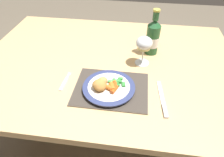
{
  "coord_description": "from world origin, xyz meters",
  "views": [
    {
      "loc": [
        0.15,
        -0.88,
        1.38
      ],
      "look_at": [
        0.05,
        -0.19,
        0.78
      ],
      "focal_mm": 32.0,
      "sensor_mm": 36.0,
      "label": 1
    }
  ],
  "objects_px": {
    "dinner_plate": "(109,88)",
    "fork": "(65,83)",
    "table_knife": "(163,101)",
    "wine_glass": "(144,44)",
    "bottle": "(153,37)",
    "dining_table": "(108,72)"
  },
  "relations": [
    {
      "from": "table_knife",
      "to": "bottle",
      "type": "relative_size",
      "value": 0.86
    },
    {
      "from": "dinner_plate",
      "to": "fork",
      "type": "relative_size",
      "value": 1.81
    },
    {
      "from": "bottle",
      "to": "dining_table",
      "type": "bearing_deg",
      "value": -152.48
    },
    {
      "from": "dining_table",
      "to": "wine_glass",
      "type": "height_order",
      "value": "wine_glass"
    },
    {
      "from": "fork",
      "to": "wine_glass",
      "type": "xyz_separation_m",
      "value": [
        0.36,
        0.21,
        0.11
      ]
    },
    {
      "from": "dining_table",
      "to": "bottle",
      "type": "bearing_deg",
      "value": 27.52
    },
    {
      "from": "dining_table",
      "to": "dinner_plate",
      "type": "relative_size",
      "value": 5.91
    },
    {
      "from": "dinner_plate",
      "to": "bottle",
      "type": "height_order",
      "value": "bottle"
    },
    {
      "from": "fork",
      "to": "dinner_plate",
      "type": "bearing_deg",
      "value": -5.3
    },
    {
      "from": "table_knife",
      "to": "wine_glass",
      "type": "height_order",
      "value": "wine_glass"
    },
    {
      "from": "dining_table",
      "to": "table_knife",
      "type": "height_order",
      "value": "table_knife"
    },
    {
      "from": "dining_table",
      "to": "dinner_plate",
      "type": "bearing_deg",
      "value": -79.64
    },
    {
      "from": "dinner_plate",
      "to": "bottle",
      "type": "distance_m",
      "value": 0.4
    },
    {
      "from": "wine_glass",
      "to": "bottle",
      "type": "xyz_separation_m",
      "value": [
        0.05,
        0.11,
        -0.02
      ]
    },
    {
      "from": "dinner_plate",
      "to": "table_knife",
      "type": "bearing_deg",
      "value": -9.27
    },
    {
      "from": "bottle",
      "to": "fork",
      "type": "bearing_deg",
      "value": -141.57
    },
    {
      "from": "dinner_plate",
      "to": "wine_glass",
      "type": "xyz_separation_m",
      "value": [
        0.14,
        0.23,
        0.1
      ]
    },
    {
      "from": "table_knife",
      "to": "wine_glass",
      "type": "distance_m",
      "value": 0.31
    },
    {
      "from": "dining_table",
      "to": "bottle",
      "type": "height_order",
      "value": "bottle"
    },
    {
      "from": "dinner_plate",
      "to": "wine_glass",
      "type": "height_order",
      "value": "wine_glass"
    },
    {
      "from": "dinner_plate",
      "to": "table_knife",
      "type": "relative_size",
      "value": 1.09
    },
    {
      "from": "table_knife",
      "to": "fork",
      "type": "bearing_deg",
      "value": 172.6
    }
  ]
}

